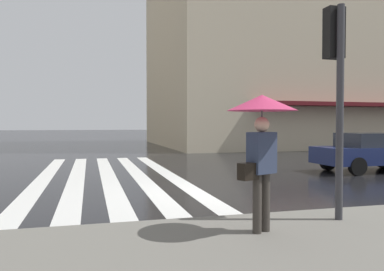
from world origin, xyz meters
TOP-DOWN VIEW (x-y plane):
  - ground_plane at (0.00, 0.00)m, footprint 220.00×220.00m
  - zebra_crossing at (4.00, 2.37)m, footprint 13.00×4.50m
  - haussmann_block_corner at (20.66, -16.03)m, footprint 17.53×26.92m
  - traffic_signal_post at (-3.64, -1.01)m, footprint 0.44×0.30m
  - car_navy at (2.50, -7.00)m, footprint 1.85×4.10m
  - pedestrian_with_floral_umbrella at (-4.11, 0.55)m, footprint 1.02×1.02m

SIDE VIEW (x-z plane):
  - ground_plane at x=0.00m, z-range 0.00..0.00m
  - zebra_crossing at x=4.00m, z-range 0.00..0.01m
  - car_navy at x=2.50m, z-range 0.05..1.46m
  - pedestrian_with_floral_umbrella at x=-4.11m, z-range 0.75..2.75m
  - traffic_signal_post at x=-3.64m, z-range 0.93..4.45m
  - haussmann_block_corner at x=20.66m, z-range -0.21..19.89m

